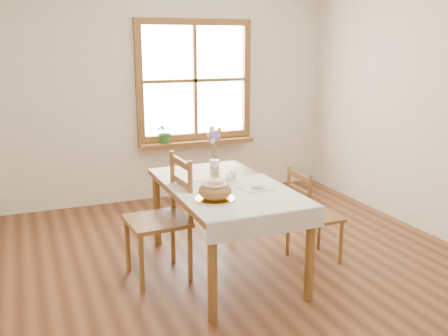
# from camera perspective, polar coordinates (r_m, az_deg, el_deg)

# --- Properties ---
(ground) EXTENTS (5.00, 5.00, 0.00)m
(ground) POSITION_cam_1_polar(r_m,az_deg,el_deg) (4.17, 1.60, -13.03)
(ground) COLOR brown
(ground) RESTS_ON ground
(room_walls) EXTENTS (4.60, 5.10, 2.65)m
(room_walls) POSITION_cam_1_polar(r_m,az_deg,el_deg) (3.72, 1.79, 11.08)
(room_walls) COLOR white
(room_walls) RESTS_ON ground
(window) EXTENTS (1.46, 0.08, 1.46)m
(window) POSITION_cam_1_polar(r_m,az_deg,el_deg) (6.21, -3.37, 9.95)
(window) COLOR #9B6130
(window) RESTS_ON ground
(window_sill) EXTENTS (1.46, 0.20, 0.05)m
(window_sill) POSITION_cam_1_polar(r_m,az_deg,el_deg) (6.25, -3.07, 2.95)
(window_sill) COLOR #9B6130
(window_sill) RESTS_ON ground
(dining_table) EXTENTS (0.90, 1.60, 0.75)m
(dining_table) POSITION_cam_1_polar(r_m,az_deg,el_deg) (4.18, 0.00, -3.13)
(dining_table) COLOR #9B6130
(dining_table) RESTS_ON ground
(table_linen) EXTENTS (0.91, 0.99, 0.01)m
(table_linen) POSITION_cam_1_polar(r_m,az_deg,el_deg) (3.88, 1.70, -3.10)
(table_linen) COLOR silver
(table_linen) RESTS_ON dining_table
(chair_left) EXTENTS (0.52, 0.50, 1.02)m
(chair_left) POSITION_cam_1_polar(r_m,az_deg,el_deg) (4.12, -7.65, -5.80)
(chair_left) COLOR #9B6130
(chair_left) RESTS_ON ground
(chair_right) EXTENTS (0.42, 0.40, 0.85)m
(chair_right) POSITION_cam_1_polar(r_m,az_deg,el_deg) (4.50, 10.36, -5.32)
(chair_right) COLOR #9B6130
(chair_right) RESTS_ON ground
(bread_plate) EXTENTS (0.35, 0.35, 0.02)m
(bread_plate) POSITION_cam_1_polar(r_m,az_deg,el_deg) (3.74, -1.03, -3.58)
(bread_plate) COLOR white
(bread_plate) RESTS_ON table_linen
(bread_loaf) EXTENTS (0.25, 0.25, 0.14)m
(bread_loaf) POSITION_cam_1_polar(r_m,az_deg,el_deg) (3.72, -1.04, -2.45)
(bread_loaf) COLOR #AB703C
(bread_loaf) RESTS_ON bread_plate
(egg_napkin) EXTENTS (0.24, 0.21, 0.01)m
(egg_napkin) POSITION_cam_1_polar(r_m,az_deg,el_deg) (4.03, 3.62, -2.30)
(egg_napkin) COLOR silver
(egg_napkin) RESTS_ON table_linen
(eggs) EXTENTS (0.19, 0.17, 0.04)m
(eggs) POSITION_cam_1_polar(r_m,az_deg,el_deg) (4.03, 3.63, -1.95)
(eggs) COLOR white
(eggs) RESTS_ON egg_napkin
(salt_shaker) EXTENTS (0.07, 0.07, 0.10)m
(salt_shaker) POSITION_cam_1_polar(r_m,az_deg,el_deg) (4.24, 1.06, -0.81)
(salt_shaker) COLOR white
(salt_shaker) RESTS_ON table_linen
(pepper_shaker) EXTENTS (0.06, 0.06, 0.09)m
(pepper_shaker) POSITION_cam_1_polar(r_m,az_deg,el_deg) (4.14, 0.54, -1.24)
(pepper_shaker) COLOR white
(pepper_shaker) RESTS_ON table_linen
(flower_vase) EXTENTS (0.11, 0.11, 0.10)m
(flower_vase) POSITION_cam_1_polar(r_m,az_deg,el_deg) (4.60, -1.09, 0.23)
(flower_vase) COLOR white
(flower_vase) RESTS_ON dining_table
(lavender_bouquet) EXTENTS (0.16, 0.16, 0.30)m
(lavender_bouquet) POSITION_cam_1_polar(r_m,az_deg,el_deg) (4.55, -1.10, 2.64)
(lavender_bouquet) COLOR #72579B
(lavender_bouquet) RESTS_ON flower_vase
(potted_plant) EXTENTS (0.32, 0.33, 0.21)m
(potted_plant) POSITION_cam_1_polar(r_m,az_deg,el_deg) (6.10, -6.74, 3.84)
(potted_plant) COLOR #2C692A
(potted_plant) RESTS_ON window_sill
(amber_bottle) EXTENTS (0.07, 0.07, 0.15)m
(amber_bottle) POSITION_cam_1_polar(r_m,az_deg,el_deg) (6.33, -0.55, 4.04)
(amber_bottle) COLOR #B47121
(amber_bottle) RESTS_ON window_sill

